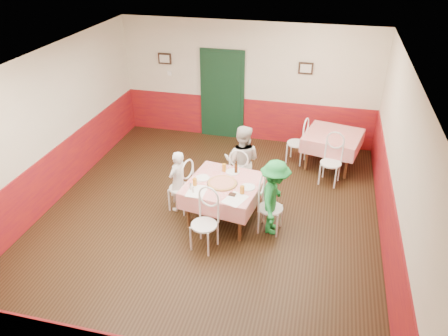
% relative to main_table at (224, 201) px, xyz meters
% --- Properties ---
extents(floor, '(7.00, 7.00, 0.00)m').
position_rel_main_table_xyz_m(floor, '(-0.27, -0.05, -0.38)').
color(floor, black).
rests_on(floor, ground).
extents(ceiling, '(7.00, 7.00, 0.00)m').
position_rel_main_table_xyz_m(ceiling, '(-0.27, -0.05, 2.42)').
color(ceiling, white).
rests_on(ceiling, back_wall).
extents(back_wall, '(6.00, 0.10, 2.80)m').
position_rel_main_table_xyz_m(back_wall, '(-0.27, 3.45, 1.02)').
color(back_wall, beige).
rests_on(back_wall, ground).
extents(front_wall, '(6.00, 0.10, 2.80)m').
position_rel_main_table_xyz_m(front_wall, '(-0.27, -3.55, 1.02)').
color(front_wall, beige).
rests_on(front_wall, ground).
extents(left_wall, '(0.10, 7.00, 2.80)m').
position_rel_main_table_xyz_m(left_wall, '(-3.27, -0.05, 1.02)').
color(left_wall, beige).
rests_on(left_wall, ground).
extents(right_wall, '(0.10, 7.00, 2.80)m').
position_rel_main_table_xyz_m(right_wall, '(2.73, -0.05, 1.02)').
color(right_wall, beige).
rests_on(right_wall, ground).
extents(wainscot_back, '(6.00, 0.03, 1.00)m').
position_rel_main_table_xyz_m(wainscot_back, '(-0.27, 3.43, 0.12)').
color(wainscot_back, maroon).
rests_on(wainscot_back, ground).
extents(wainscot_left, '(0.03, 7.00, 1.00)m').
position_rel_main_table_xyz_m(wainscot_left, '(-3.26, -0.05, 0.12)').
color(wainscot_left, maroon).
rests_on(wainscot_left, ground).
extents(wainscot_right, '(0.03, 7.00, 1.00)m').
position_rel_main_table_xyz_m(wainscot_right, '(2.71, -0.05, 0.12)').
color(wainscot_right, maroon).
rests_on(wainscot_right, ground).
extents(door, '(0.96, 0.06, 2.10)m').
position_rel_main_table_xyz_m(door, '(-0.87, 3.40, 0.68)').
color(door, black).
rests_on(door, ground).
extents(picture_left, '(0.32, 0.03, 0.26)m').
position_rel_main_table_xyz_m(picture_left, '(-2.27, 3.40, 1.48)').
color(picture_left, black).
rests_on(picture_left, back_wall).
extents(picture_right, '(0.32, 0.03, 0.26)m').
position_rel_main_table_xyz_m(picture_right, '(1.03, 3.40, 1.48)').
color(picture_right, black).
rests_on(picture_right, back_wall).
extents(thermostat, '(0.10, 0.03, 0.10)m').
position_rel_main_table_xyz_m(thermostat, '(-2.17, 3.40, 1.12)').
color(thermostat, white).
rests_on(thermostat, back_wall).
extents(main_table, '(1.38, 1.38, 0.77)m').
position_rel_main_table_xyz_m(main_table, '(0.00, 0.00, 0.00)').
color(main_table, red).
rests_on(main_table, ground).
extents(second_table, '(1.34, 1.34, 0.77)m').
position_rel_main_table_xyz_m(second_table, '(1.78, 2.47, 0.00)').
color(second_table, red).
rests_on(second_table, ground).
extents(chair_left, '(0.52, 0.52, 0.90)m').
position_rel_main_table_xyz_m(chair_left, '(-0.84, 0.12, 0.08)').
color(chair_left, white).
rests_on(chair_left, ground).
extents(chair_right, '(0.46, 0.46, 0.90)m').
position_rel_main_table_xyz_m(chair_right, '(0.84, -0.12, 0.08)').
color(chair_right, white).
rests_on(chair_right, ground).
extents(chair_far, '(0.44, 0.44, 0.90)m').
position_rel_main_table_xyz_m(chair_far, '(0.12, 0.84, 0.08)').
color(chair_far, white).
rests_on(chair_far, ground).
extents(chair_near, '(0.51, 0.51, 0.90)m').
position_rel_main_table_xyz_m(chair_near, '(-0.12, -0.84, 0.08)').
color(chair_near, white).
rests_on(chair_near, ground).
extents(chair_second_a, '(0.50, 0.50, 0.90)m').
position_rel_main_table_xyz_m(chair_second_a, '(1.03, 2.47, 0.08)').
color(chair_second_a, white).
rests_on(chair_second_a, ground).
extents(chair_second_b, '(0.50, 0.50, 0.90)m').
position_rel_main_table_xyz_m(chair_second_b, '(1.78, 1.72, 0.08)').
color(chair_second_b, white).
rests_on(chair_second_b, ground).
extents(pizza, '(0.57, 0.57, 0.03)m').
position_rel_main_table_xyz_m(pizza, '(-0.02, -0.04, 0.40)').
color(pizza, '#B74723').
rests_on(pizza, main_table).
extents(plate_left, '(0.28, 0.28, 0.01)m').
position_rel_main_table_xyz_m(plate_left, '(-0.40, 0.06, 0.39)').
color(plate_left, white).
rests_on(plate_left, main_table).
extents(plate_right, '(0.28, 0.28, 0.01)m').
position_rel_main_table_xyz_m(plate_right, '(0.43, -0.05, 0.39)').
color(plate_right, white).
rests_on(plate_right, main_table).
extents(plate_far, '(0.28, 0.28, 0.01)m').
position_rel_main_table_xyz_m(plate_far, '(0.07, 0.39, 0.39)').
color(plate_far, white).
rests_on(plate_far, main_table).
extents(glass_a, '(0.08, 0.08, 0.13)m').
position_rel_main_table_xyz_m(glass_a, '(-0.46, -0.20, 0.45)').
color(glass_a, '#BF7219').
rests_on(glass_a, main_table).
extents(glass_b, '(0.09, 0.09, 0.14)m').
position_rel_main_table_xyz_m(glass_b, '(0.37, -0.26, 0.46)').
color(glass_b, '#BF7219').
rests_on(glass_b, main_table).
extents(glass_c, '(0.09, 0.09, 0.14)m').
position_rel_main_table_xyz_m(glass_c, '(-0.09, 0.39, 0.46)').
color(glass_c, '#BF7219').
rests_on(glass_c, main_table).
extents(beer_bottle, '(0.07, 0.07, 0.21)m').
position_rel_main_table_xyz_m(beer_bottle, '(0.13, 0.37, 0.49)').
color(beer_bottle, '#381C0A').
rests_on(beer_bottle, main_table).
extents(shaker_a, '(0.04, 0.04, 0.09)m').
position_rel_main_table_xyz_m(shaker_a, '(-0.49, -0.35, 0.43)').
color(shaker_a, silver).
rests_on(shaker_a, main_table).
extents(shaker_b, '(0.04, 0.04, 0.09)m').
position_rel_main_table_xyz_m(shaker_b, '(-0.42, -0.42, 0.43)').
color(shaker_b, silver).
rests_on(shaker_b, main_table).
extents(shaker_c, '(0.04, 0.04, 0.09)m').
position_rel_main_table_xyz_m(shaker_c, '(-0.51, -0.30, 0.43)').
color(shaker_c, '#B23319').
rests_on(shaker_c, main_table).
extents(menu_left, '(0.30, 0.40, 0.00)m').
position_rel_main_table_xyz_m(menu_left, '(-0.38, -0.37, 0.39)').
color(menu_left, white).
rests_on(menu_left, main_table).
extents(menu_right, '(0.42, 0.48, 0.00)m').
position_rel_main_table_xyz_m(menu_right, '(0.29, -0.46, 0.39)').
color(menu_right, white).
rests_on(menu_right, main_table).
extents(wallet, '(0.12, 0.11, 0.02)m').
position_rel_main_table_xyz_m(wallet, '(0.22, -0.34, 0.40)').
color(wallet, black).
rests_on(wallet, main_table).
extents(diner_left, '(0.42, 0.50, 1.17)m').
position_rel_main_table_xyz_m(diner_left, '(-0.89, 0.13, 0.21)').
color(diner_left, gray).
rests_on(diner_left, ground).
extents(diner_far, '(0.72, 0.56, 1.45)m').
position_rel_main_table_xyz_m(diner_far, '(0.13, 0.89, 0.35)').
color(diner_far, gray).
rests_on(diner_far, ground).
extents(diner_right, '(0.51, 0.88, 1.35)m').
position_rel_main_table_xyz_m(diner_right, '(0.89, -0.13, 0.30)').
color(diner_right, gray).
rests_on(diner_right, ground).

